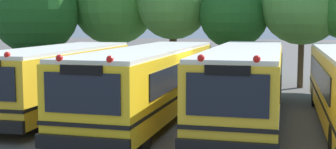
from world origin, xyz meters
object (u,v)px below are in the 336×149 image
tree_1 (117,1)px  tree_4 (300,4)px  school_bus_1 (150,80)px  tree_3 (235,11)px  tree_0 (34,9)px  school_bus_2 (246,81)px  tree_2 (174,4)px  school_bus_0 (60,76)px

tree_1 → tree_4: (10.62, -1.49, -0.34)m
school_bus_1 → tree_3: tree_3 is taller
school_bus_1 → tree_0: tree_0 is taller
tree_3 → tree_4: size_ratio=0.88×
school_bus_2 → tree_3: 9.95m
school_bus_1 → tree_2: 10.87m
tree_2 → tree_1: bearing=168.2°
tree_4 → school_bus_2: bearing=-103.1°
school_bus_0 → tree_2: (2.29, 9.89, 3.13)m
tree_0 → tree_3: (11.26, 1.49, -0.12)m
tree_4 → school_bus_0: bearing=-135.2°
school_bus_0 → tree_1: (-1.38, 10.66, 3.35)m
school_bus_0 → school_bus_1: bearing=173.0°
school_bus_2 → tree_3: tree_3 is taller
school_bus_1 → school_bus_2: bearing=-172.1°
school_bus_2 → tree_2: bearing=-63.7°
school_bus_2 → tree_4: tree_4 is taller
school_bus_2 → tree_1: (-8.47, 10.71, 3.31)m
tree_2 → tree_3: 3.56m
school_bus_0 → tree_1: size_ratio=1.36×
tree_1 → tree_2: (3.67, -0.77, -0.22)m
school_bus_0 → tree_0: 10.05m
school_bus_0 → tree_3: bearing=-122.0°
school_bus_1 → tree_3: bearing=-100.2°
tree_3 → tree_4: bearing=-4.6°
tree_1 → tree_2: size_ratio=1.09×
tree_1 → tree_2: bearing=-11.8°
tree_2 → tree_4: bearing=-5.9°
school_bus_1 → tree_3: (2.06, 9.88, 2.66)m
school_bus_0 → tree_1: tree_1 is taller
school_bus_0 → school_bus_2: school_bus_2 is taller
tree_0 → tree_3: bearing=7.5°
school_bus_0 → tree_4: (9.24, 9.17, 3.00)m
tree_0 → tree_3: 11.36m
tree_1 → tree_3: bearing=-9.6°
school_bus_1 → tree_0: size_ratio=1.72×
school_bus_1 → tree_2: bearing=-80.5°
school_bus_2 → tree_1: size_ratio=1.59×
tree_0 → tree_4: size_ratio=1.00×
school_bus_1 → tree_1: size_ratio=1.59×
school_bus_0 → tree_3: tree_3 is taller
tree_1 → tree_3: tree_1 is taller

